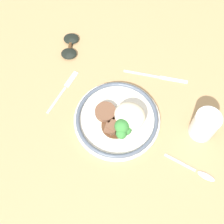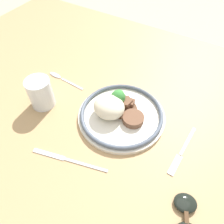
% 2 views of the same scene
% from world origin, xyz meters
% --- Properties ---
extents(ground_plane, '(8.00, 8.00, 0.00)m').
position_xyz_m(ground_plane, '(0.00, 0.00, 0.00)').
color(ground_plane, tan).
extents(dining_table, '(1.56, 1.17, 0.05)m').
position_xyz_m(dining_table, '(0.00, 0.00, 0.02)').
color(dining_table, tan).
rests_on(dining_table, ground).
extents(plate, '(0.26, 0.26, 0.07)m').
position_xyz_m(plate, '(-0.02, -0.06, 0.07)').
color(plate, silver).
rests_on(plate, dining_table).
extents(juice_glass, '(0.07, 0.07, 0.09)m').
position_xyz_m(juice_glass, '(0.21, 0.02, 0.09)').
color(juice_glass, '#F4AD19').
rests_on(juice_glass, dining_table).
extents(fork, '(0.02, 0.17, 0.00)m').
position_xyz_m(fork, '(-0.22, -0.02, 0.05)').
color(fork, silver).
rests_on(fork, dining_table).
extents(knife, '(0.20, 0.06, 0.00)m').
position_xyz_m(knife, '(0.02, 0.14, 0.05)').
color(knife, silver).
rests_on(knife, dining_table).
extents(spoon, '(0.15, 0.02, 0.01)m').
position_xyz_m(spoon, '(0.25, -0.10, 0.05)').
color(spoon, silver).
rests_on(spoon, dining_table).
extents(sunglasses, '(0.09, 0.12, 0.02)m').
position_xyz_m(sunglasses, '(-0.29, 0.12, 0.05)').
color(sunglasses, black).
rests_on(sunglasses, dining_table).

